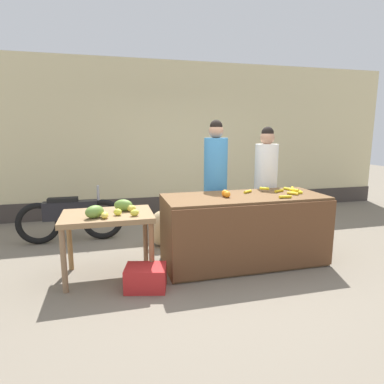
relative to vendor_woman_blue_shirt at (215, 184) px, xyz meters
name	(u,v)px	position (x,y,z in m)	size (l,w,h in m)	color
ground_plane	(213,265)	(-0.24, -0.66, -0.94)	(24.00, 24.00, 0.00)	#756B5B
market_wall_back	(170,141)	(-0.24, 2.27, 0.57)	(9.96, 0.23, 3.09)	beige
fruit_stall_counter	(244,229)	(0.17, -0.68, -0.50)	(2.07, 0.86, 0.90)	brown
side_table_wooden	(108,222)	(-1.55, -0.66, -0.28)	(1.03, 0.71, 0.77)	olive
banana_bunch_pile	(283,191)	(0.73, -0.65, -0.02)	(0.78, 0.59, 0.07)	gold
orange_pile	(226,194)	(-0.09, -0.70, -0.01)	(0.09, 0.14, 0.09)	orange
mango_papaya_pile	(113,209)	(-1.48, -0.71, -0.11)	(0.62, 0.46, 0.14)	#E8CF4A
vendor_woman_blue_shirt	(215,184)	(0.00, 0.00, 0.00)	(0.34, 0.34, 1.87)	#33333D
vendor_woman_white_shirt	(265,186)	(0.78, -0.05, -0.05)	(0.34, 0.34, 1.78)	#33333D
parked_motorcycle	(71,217)	(-2.11, 0.77, -0.54)	(1.60, 0.18, 0.88)	black
produce_crate	(146,278)	(-1.17, -1.11, -0.81)	(0.44, 0.32, 0.26)	red
produce_sack	(161,228)	(-0.78, 0.22, -0.67)	(0.36, 0.30, 0.54)	tan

